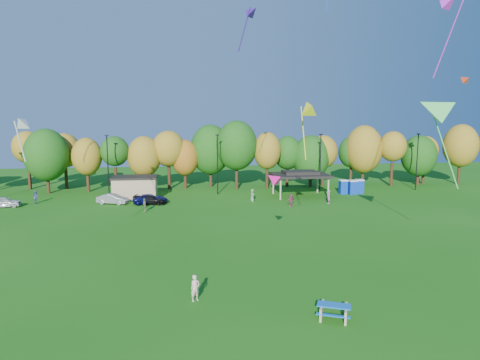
{
  "coord_description": "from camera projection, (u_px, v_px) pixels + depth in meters",
  "views": [
    {
      "loc": [
        -2.85,
        -23.86,
        11.38
      ],
      "look_at": [
        1.02,
        6.0,
        7.06
      ],
      "focal_mm": 32.0,
      "sensor_mm": 36.0,
      "label": 1
    }
  ],
  "objects": [
    {
      "name": "car_b",
      "position": [
        113.0,
        199.0,
        57.52
      ],
      "size": [
        4.42,
        2.63,
        1.37
      ],
      "primitive_type": "imported",
      "rotation": [
        0.0,
        0.0,
        1.27
      ],
      "color": "gray",
      "rests_on": "ground"
    },
    {
      "name": "far_person_4",
      "position": [
        291.0,
        200.0,
        56.05
      ],
      "size": [
        1.44,
        1.27,
        1.58
      ],
      "primitive_type": "imported",
      "rotation": [
        0.0,
        0.0,
        3.8
      ],
      "color": "#A84662",
      "rests_on": "ground"
    },
    {
      "name": "kite_7",
      "position": [
        273.0,
        179.0,
        33.71
      ],
      "size": [
        1.69,
        1.6,
        1.37
      ],
      "color": "#D60B77"
    },
    {
      "name": "kite_5",
      "position": [
        450.0,
        2.0,
        41.1
      ],
      "size": [
        3.02,
        4.67,
        8.43
      ],
      "color": "#DC2AE0"
    },
    {
      "name": "pavilion",
      "position": [
        300.0,
        175.0,
        63.05
      ],
      "size": [
        8.2,
        6.2,
        3.77
      ],
      "color": "tan",
      "rests_on": "ground"
    },
    {
      "name": "car_c",
      "position": [
        150.0,
        199.0,
        57.7
      ],
      "size": [
        4.96,
        2.85,
        1.3
      ],
      "primitive_type": "imported",
      "rotation": [
        0.0,
        0.0,
        1.72
      ],
      "color": "#0D1053",
      "rests_on": "ground"
    },
    {
      "name": "lamp_posts",
      "position": [
        217.0,
        162.0,
        64.23
      ],
      "size": [
        64.5,
        0.25,
        9.09
      ],
      "color": "black",
      "rests_on": "ground"
    },
    {
      "name": "car_d",
      "position": [
        150.0,
        200.0,
        57.36
      ],
      "size": [
        4.56,
        2.58,
        1.25
      ],
      "primitive_type": "imported",
      "rotation": [
        0.0,
        0.0,
        1.37
      ],
      "color": "black",
      "rests_on": "ground"
    },
    {
      "name": "tree_line",
      "position": [
        196.0,
        153.0,
        69.11
      ],
      "size": [
        93.57,
        10.55,
        11.15
      ],
      "color": "black",
      "rests_on": "ground"
    },
    {
      "name": "kite_8",
      "position": [
        433.0,
        109.0,
        33.26
      ],
      "size": [
        4.93,
        3.64,
        8.07
      ],
      "color": "#48CE57"
    },
    {
      "name": "ground",
      "position": [
        236.0,
        312.0,
        25.4
      ],
      "size": [
        160.0,
        160.0,
        0.0
      ],
      "primitive_type": "plane",
      "color": "#19600F",
      "rests_on": "ground"
    },
    {
      "name": "kite_flyer",
      "position": [
        195.0,
        288.0,
        26.86
      ],
      "size": [
        0.73,
        0.63,
        1.68
      ],
      "primitive_type": "imported",
      "rotation": [
        0.0,
        0.0,
        0.45
      ],
      "color": "beige",
      "rests_on": "ground"
    },
    {
      "name": "far_person_0",
      "position": [
        252.0,
        195.0,
        59.12
      ],
      "size": [
        0.71,
        0.95,
        1.77
      ],
      "primitive_type": "imported",
      "rotation": [
        0.0,
        0.0,
        1.39
      ],
      "color": "#64885D",
      "rests_on": "ground"
    },
    {
      "name": "kite_12",
      "position": [
        308.0,
        107.0,
        36.51
      ],
      "size": [
        1.58,
        3.44,
        5.63
      ],
      "color": "yellow"
    },
    {
      "name": "picnic_table",
      "position": [
        334.0,
        310.0,
        24.54
      ],
      "size": [
        2.36,
        2.19,
        0.82
      ],
      "rotation": [
        0.0,
        0.0,
        -0.41
      ],
      "color": "tan",
      "rests_on": "ground"
    },
    {
      "name": "far_person_2",
      "position": [
        329.0,
        197.0,
        57.75
      ],
      "size": [
        0.48,
        0.69,
        1.83
      ],
      "primitive_type": "imported",
      "rotation": [
        0.0,
        0.0,
        4.78
      ],
      "color": "#C95EB4",
      "rests_on": "ground"
    },
    {
      "name": "far_person_3",
      "position": [
        36.0,
        197.0,
        57.81
      ],
      "size": [
        0.86,
        0.99,
        1.74
      ],
      "primitive_type": "imported",
      "rotation": [
        0.0,
        0.0,
        1.83
      ],
      "color": "#454496",
      "rests_on": "ground"
    },
    {
      "name": "kite_13",
      "position": [
        463.0,
        79.0,
        50.11
      ],
      "size": [
        1.51,
        1.67,
        1.38
      ],
      "color": "red"
    },
    {
      "name": "kite_1",
      "position": [
        21.0,
        122.0,
        29.86
      ],
      "size": [
        1.25,
        2.21,
        3.47
      ],
      "color": "white"
    },
    {
      "name": "kite_3",
      "position": [
        252.0,
        12.0,
        39.47
      ],
      "size": [
        2.32,
        2.31,
        4.44
      ],
      "color": "navy"
    },
    {
      "name": "utility_building",
      "position": [
        135.0,
        187.0,
        61.2
      ],
      "size": [
        6.3,
        4.3,
        3.25
      ],
      "color": "tan",
      "rests_on": "ground"
    },
    {
      "name": "car_a",
      "position": [
        3.0,
        202.0,
        55.3
      ],
      "size": [
        4.41,
        2.3,
        1.43
      ],
      "primitive_type": "imported",
      "rotation": [
        0.0,
        0.0,
        1.72
      ],
      "color": "silver",
      "rests_on": "ground"
    },
    {
      "name": "porta_potties",
      "position": [
        352.0,
        187.0,
        65.23
      ],
      "size": [
        3.75,
        1.71,
        2.18
      ],
      "color": "#0D37AB",
      "rests_on": "ground"
    },
    {
      "name": "far_person_1",
      "position": [
        145.0,
        205.0,
        52.6
      ],
      "size": [
        0.67,
        1.07,
        1.69
      ],
      "primitive_type": "imported",
      "rotation": [
        0.0,
        0.0,
        4.99
      ],
      "color": "olive",
      "rests_on": "ground"
    }
  ]
}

